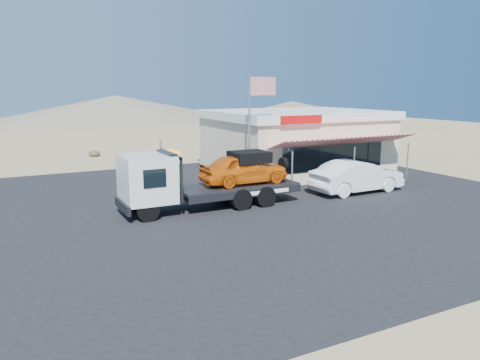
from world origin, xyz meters
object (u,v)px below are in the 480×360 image
Objects in this scene: white_sedan at (357,176)px; flagpole at (254,120)px; tow_truck at (207,177)px; jerky_store at (295,141)px.

white_sedan is 6.12m from flagpole.
jerky_store is at bearing 34.83° from tow_truck.
white_sedan is at bearing -95.88° from jerky_store.
tow_truck is 4.38m from flagpole.
flagpole is (3.31, 1.70, 2.31)m from tow_truck.
flagpole reaches higher than white_sedan.
flagpole reaches higher than tow_truck.
flagpole is at bearing 63.82° from white_sedan.
tow_truck is 8.22m from white_sedan.
jerky_store is 7.36m from flagpole.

